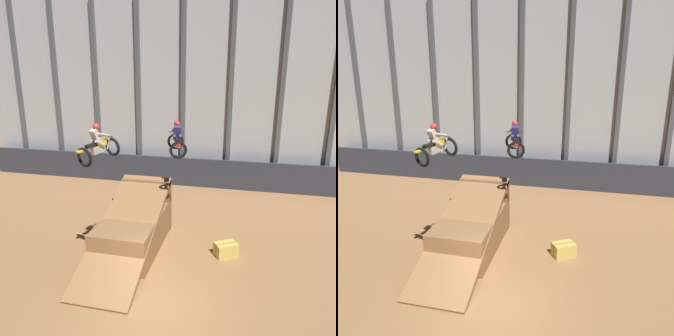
% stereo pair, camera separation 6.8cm
% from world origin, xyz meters
% --- Properties ---
extents(ground_plane, '(60.00, 60.00, 0.00)m').
position_xyz_m(ground_plane, '(0.00, 0.00, 0.00)').
color(ground_plane, '#996B42').
extents(arena_back_wall, '(32.00, 0.40, 12.17)m').
position_xyz_m(arena_back_wall, '(-0.00, 12.88, 6.08)').
color(arena_back_wall, '#ADB2B7').
rests_on(arena_back_wall, ground_plane).
extents(lower_barrier, '(31.36, 0.20, 1.91)m').
position_xyz_m(lower_barrier, '(0.00, 12.07, 0.96)').
color(lower_barrier, '#2D333D').
rests_on(lower_barrier, ground_plane).
extents(dirt_ramp, '(2.34, 6.34, 2.67)m').
position_xyz_m(dirt_ramp, '(-1.88, 3.68, 0.89)').
color(dirt_ramp, olive).
rests_on(dirt_ramp, ground_plane).
extents(rider_bike_left_air, '(1.28, 1.82, 1.51)m').
position_xyz_m(rider_bike_left_air, '(-2.69, 2.21, 4.75)').
color(rider_bike_left_air, black).
extents(rider_bike_right_air, '(1.14, 1.82, 1.49)m').
position_xyz_m(rider_bike_right_air, '(-0.27, 4.76, 4.57)').
color(rider_bike_right_air, black).
extents(hay_bale_trackside, '(1.08, 0.97, 0.57)m').
position_xyz_m(hay_bale_trackside, '(2.06, 3.72, 0.28)').
color(hay_bale_trackside, '#CCB751').
rests_on(hay_bale_trackside, ground_plane).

